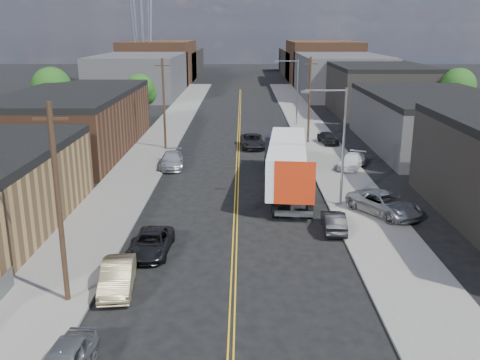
{
  "coord_description": "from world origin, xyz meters",
  "views": [
    {
      "loc": [
        0.49,
        -13.88,
        13.17
      ],
      "look_at": [
        0.3,
        23.43,
        2.5
      ],
      "focal_mm": 40.0,
      "sensor_mm": 36.0,
      "label": 1
    }
  ],
  "objects_px": {
    "semi_truck": "(285,160)",
    "car_left_c": "(152,243)",
    "car_right_oncoming": "(334,221)",
    "car_right_lot_c": "(328,138)",
    "car_ahead_truck": "(252,141)",
    "car_right_lot_a": "(384,204)",
    "car_left_b": "(117,277)",
    "car_left_d": "(172,160)",
    "car_right_lot_b": "(352,161)"
  },
  "relations": [
    {
      "from": "semi_truck",
      "to": "car_left_c",
      "type": "bearing_deg",
      "value": -118.07
    },
    {
      "from": "car_left_c",
      "to": "car_right_oncoming",
      "type": "height_order",
      "value": "car_right_oncoming"
    },
    {
      "from": "semi_truck",
      "to": "car_right_lot_c",
      "type": "bearing_deg",
      "value": 75.48
    },
    {
      "from": "semi_truck",
      "to": "car_left_c",
      "type": "xyz_separation_m",
      "value": [
        -9.09,
        -13.72,
        -1.82
      ]
    },
    {
      "from": "car_ahead_truck",
      "to": "car_right_lot_a",
      "type": "bearing_deg",
      "value": -72.2
    },
    {
      "from": "car_left_c",
      "to": "car_right_oncoming",
      "type": "bearing_deg",
      "value": 20.0
    },
    {
      "from": "semi_truck",
      "to": "car_right_oncoming",
      "type": "relative_size",
      "value": 4.16
    },
    {
      "from": "car_right_lot_a",
      "to": "car_right_lot_c",
      "type": "xyz_separation_m",
      "value": [
        -0.3,
        24.39,
        -0.11
      ]
    },
    {
      "from": "car_left_b",
      "to": "semi_truck",
      "type": "bearing_deg",
      "value": 54.72
    },
    {
      "from": "car_right_lot_c",
      "to": "car_left_b",
      "type": "bearing_deg",
      "value": -124.97
    },
    {
      "from": "car_left_c",
      "to": "car_ahead_truck",
      "type": "relative_size",
      "value": 0.88
    },
    {
      "from": "semi_truck",
      "to": "car_right_lot_c",
      "type": "height_order",
      "value": "semi_truck"
    },
    {
      "from": "car_left_c",
      "to": "car_right_lot_a",
      "type": "bearing_deg",
      "value": 25.04
    },
    {
      "from": "car_left_d",
      "to": "car_right_oncoming",
      "type": "bearing_deg",
      "value": -56.38
    },
    {
      "from": "car_right_lot_a",
      "to": "car_right_lot_c",
      "type": "distance_m",
      "value": 24.4
    },
    {
      "from": "car_left_b",
      "to": "car_right_lot_b",
      "type": "distance_m",
      "value": 29.98
    },
    {
      "from": "car_right_lot_c",
      "to": "car_left_d",
      "type": "bearing_deg",
      "value": -158.2
    },
    {
      "from": "car_right_oncoming",
      "to": "car_right_lot_b",
      "type": "relative_size",
      "value": 0.88
    },
    {
      "from": "car_left_c",
      "to": "car_left_d",
      "type": "height_order",
      "value": "car_left_d"
    },
    {
      "from": "car_left_c",
      "to": "car_right_lot_b",
      "type": "distance_m",
      "value": 25.61
    },
    {
      "from": "car_left_d",
      "to": "car_right_lot_c",
      "type": "height_order",
      "value": "car_right_lot_c"
    },
    {
      "from": "car_left_b",
      "to": "car_right_oncoming",
      "type": "height_order",
      "value": "car_left_b"
    },
    {
      "from": "car_right_lot_b",
      "to": "semi_truck",
      "type": "bearing_deg",
      "value": -111.13
    },
    {
      "from": "car_left_c",
      "to": "car_right_lot_c",
      "type": "distance_m",
      "value": 34.69
    },
    {
      "from": "car_left_b",
      "to": "car_right_lot_b",
      "type": "relative_size",
      "value": 0.98
    },
    {
      "from": "semi_truck",
      "to": "car_right_lot_b",
      "type": "xyz_separation_m",
      "value": [
        6.91,
        6.28,
        -1.67
      ]
    },
    {
      "from": "car_left_b",
      "to": "car_left_c",
      "type": "height_order",
      "value": "car_left_b"
    },
    {
      "from": "car_right_lot_b",
      "to": "car_right_lot_a",
      "type": "bearing_deg",
      "value": -64.69
    },
    {
      "from": "semi_truck",
      "to": "car_left_c",
      "type": "height_order",
      "value": "semi_truck"
    },
    {
      "from": "car_ahead_truck",
      "to": "car_left_d",
      "type": "bearing_deg",
      "value": -135.3
    },
    {
      "from": "car_right_lot_b",
      "to": "car_right_lot_c",
      "type": "xyz_separation_m",
      "value": [
        -0.59,
        11.08,
        0.02
      ]
    },
    {
      "from": "car_right_lot_a",
      "to": "car_right_lot_c",
      "type": "bearing_deg",
      "value": 58.12
    },
    {
      "from": "car_left_c",
      "to": "car_right_lot_c",
      "type": "relative_size",
      "value": 1.18
    },
    {
      "from": "car_left_c",
      "to": "car_right_lot_c",
      "type": "xyz_separation_m",
      "value": [
        15.41,
        31.08,
        0.17
      ]
    },
    {
      "from": "car_left_b",
      "to": "car_left_c",
      "type": "relative_size",
      "value": 0.95
    },
    {
      "from": "car_right_oncoming",
      "to": "car_right_lot_c",
      "type": "bearing_deg",
      "value": -95.25
    },
    {
      "from": "car_ahead_truck",
      "to": "car_right_lot_b",
      "type": "bearing_deg",
      "value": -49.46
    },
    {
      "from": "car_right_lot_c",
      "to": "car_right_lot_b",
      "type": "bearing_deg",
      "value": -97.28
    },
    {
      "from": "car_right_oncoming",
      "to": "car_right_lot_b",
      "type": "bearing_deg",
      "value": -102.48
    },
    {
      "from": "car_right_lot_a",
      "to": "semi_truck",
      "type": "bearing_deg",
      "value": 100.68
    },
    {
      "from": "car_left_b",
      "to": "car_right_lot_c",
      "type": "xyz_separation_m",
      "value": [
        16.4,
        35.78,
        0.09
      ]
    },
    {
      "from": "semi_truck",
      "to": "car_ahead_truck",
      "type": "distance_m",
      "value": 16.16
    },
    {
      "from": "car_left_b",
      "to": "car_left_d",
      "type": "relative_size",
      "value": 0.88
    },
    {
      "from": "car_ahead_truck",
      "to": "car_right_oncoming",
      "type": "bearing_deg",
      "value": -82.92
    },
    {
      "from": "semi_truck",
      "to": "car_left_d",
      "type": "distance_m",
      "value": 12.63
    },
    {
      "from": "car_left_b",
      "to": "car_left_d",
      "type": "distance_m",
      "value": 25.23
    },
    {
      "from": "car_right_lot_a",
      "to": "car_ahead_truck",
      "type": "relative_size",
      "value": 1.06
    },
    {
      "from": "car_right_oncoming",
      "to": "car_ahead_truck",
      "type": "xyz_separation_m",
      "value": [
        -5.0,
        25.82,
        0.09
      ]
    },
    {
      "from": "car_right_lot_a",
      "to": "car_right_lot_b",
      "type": "distance_m",
      "value": 13.32
    },
    {
      "from": "semi_truck",
      "to": "car_ahead_truck",
      "type": "xyz_separation_m",
      "value": [
        -2.49,
        15.88,
        -1.73
      ]
    }
  ]
}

